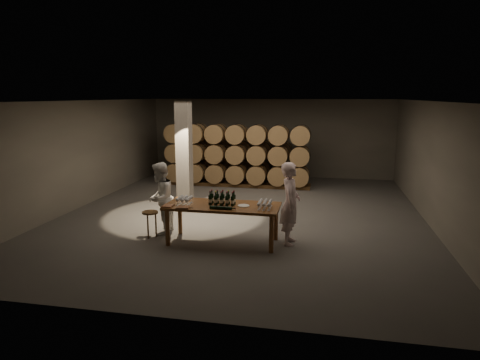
% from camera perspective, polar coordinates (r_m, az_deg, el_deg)
% --- Properties ---
extents(room, '(12.00, 12.00, 12.00)m').
position_cam_1_polar(room, '(12.67, -7.44, 3.19)').
color(room, '#595653').
rests_on(room, ground).
extents(tasting_table, '(2.60, 1.10, 0.90)m').
position_cam_1_polar(tasting_table, '(9.79, -2.34, -3.91)').
color(tasting_table, brown).
rests_on(tasting_table, ground).
extents(barrel_stack_back, '(4.70, 0.95, 1.57)m').
position_cam_1_polar(barrel_stack_back, '(17.44, -0.73, 2.91)').
color(barrel_stack_back, brown).
rests_on(barrel_stack_back, ground).
extents(barrel_stack_front, '(5.48, 0.95, 2.31)m').
position_cam_1_polar(barrel_stack_front, '(15.95, -0.40, 3.47)').
color(barrel_stack_front, brown).
rests_on(barrel_stack_front, ground).
extents(bottle_cluster, '(0.60, 0.23, 0.33)m').
position_cam_1_polar(bottle_cluster, '(9.74, -2.40, -2.64)').
color(bottle_cluster, black).
rests_on(bottle_cluster, tasting_table).
extents(lying_bottles, '(0.58, 0.07, 0.07)m').
position_cam_1_polar(lying_bottles, '(9.37, -2.51, -3.72)').
color(lying_bottles, black).
rests_on(lying_bottles, tasting_table).
extents(glass_cluster_left, '(0.31, 0.42, 0.18)m').
position_cam_1_polar(glass_cluster_left, '(9.86, -7.41, -2.49)').
color(glass_cluster_left, silver).
rests_on(glass_cluster_left, tasting_table).
extents(glass_cluster_right, '(0.30, 0.52, 0.16)m').
position_cam_1_polar(glass_cluster_right, '(9.49, 3.35, -3.05)').
color(glass_cluster_right, silver).
rests_on(glass_cluster_right, tasting_table).
extents(plate, '(0.27, 0.27, 0.02)m').
position_cam_1_polar(plate, '(9.65, 0.47, -3.44)').
color(plate, white).
rests_on(plate, tasting_table).
extents(notebook_near, '(0.29, 0.25, 0.03)m').
position_cam_1_polar(notebook_near, '(9.56, -7.62, -3.64)').
color(notebook_near, brown).
rests_on(notebook_near, tasting_table).
extents(notebook_corner, '(0.23, 0.29, 0.02)m').
position_cam_1_polar(notebook_corner, '(9.77, -9.57, -3.39)').
color(notebook_corner, brown).
rests_on(notebook_corner, tasting_table).
extents(pen, '(0.13, 0.04, 0.01)m').
position_cam_1_polar(pen, '(9.55, -6.63, -3.69)').
color(pen, black).
rests_on(pen, tasting_table).
extents(stool, '(0.38, 0.38, 0.63)m').
position_cam_1_polar(stool, '(10.45, -11.89, -4.75)').
color(stool, brown).
rests_on(stool, ground).
extents(person_man, '(0.46, 0.69, 1.89)m').
position_cam_1_polar(person_man, '(9.74, 6.72, -3.14)').
color(person_man, '#F5D5D7').
rests_on(person_man, ground).
extents(person_woman, '(0.69, 0.88, 1.77)m').
position_cam_1_polar(person_woman, '(10.61, -10.60, -2.42)').
color(person_woman, white).
rests_on(person_woman, ground).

